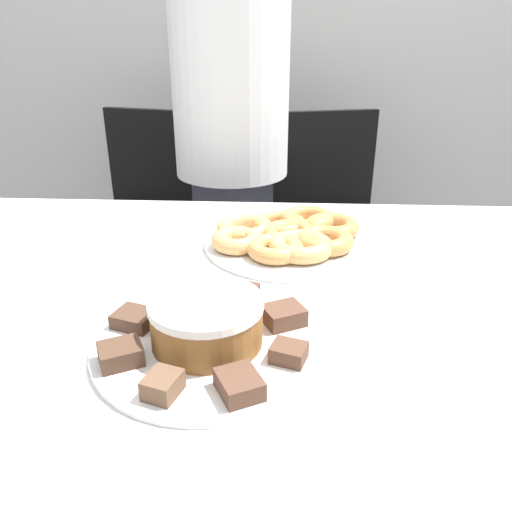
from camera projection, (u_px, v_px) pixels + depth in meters
The scene contains 24 objects.
table at pixel (244, 322), 0.93m from camera, with size 1.94×0.97×0.76m.
person_standing at pixel (232, 156), 1.63m from camera, with size 0.36×0.36×1.55m.
office_chair_left at pixel (144, 241), 1.92m from camera, with size 0.53×0.53×0.91m.
office_chair_right at pixel (332, 245), 1.89m from camera, with size 0.53×0.53×0.91m.
plate_cake at pixel (208, 344), 0.72m from camera, with size 0.33×0.33×0.01m.
plate_donuts at pixel (289, 243), 1.07m from camera, with size 0.36×0.36×0.01m.
frosted_cake at pixel (207, 321), 0.71m from camera, with size 0.16×0.16×0.07m.
lamington_0 at pixel (183, 296), 0.82m from camera, with size 0.07×0.07×0.03m.
lamington_1 at pixel (135, 318), 0.76m from camera, with size 0.07×0.07×0.02m.
lamington_2 at pixel (121, 354), 0.67m from camera, with size 0.07×0.07×0.03m.
lamington_3 at pixel (163, 385), 0.61m from camera, with size 0.05×0.06×0.03m.
lamington_4 at pixel (239, 384), 0.61m from camera, with size 0.07×0.07×0.03m.
lamington_5 at pixel (289, 353), 0.68m from camera, with size 0.06×0.05×0.02m.
lamington_6 at pixel (284, 315), 0.76m from camera, with size 0.07×0.07×0.03m.
lamington_7 at pixel (240, 295), 0.82m from camera, with size 0.06×0.07×0.03m.
donut_0 at pixel (289, 234), 1.06m from camera, with size 0.12×0.12×0.03m.
donut_1 at pixel (331, 227), 1.09m from camera, with size 0.12×0.12×0.03m.
donut_2 at pixel (307, 219), 1.14m from camera, with size 0.13×0.13×0.03m.
donut_3 at pixel (279, 224), 1.12m from camera, with size 0.12×0.12×0.03m.
donut_4 at pixel (245, 228), 1.09m from camera, with size 0.12×0.12×0.03m.
donut_5 at pixel (237, 240), 1.02m from camera, with size 0.11×0.11×0.03m.
donut_6 at pixel (275, 249), 0.99m from camera, with size 0.11×0.11×0.03m.
donut_7 at pixel (301, 246), 0.99m from camera, with size 0.13×0.13×0.03m.
donut_8 at pixel (324, 241), 1.02m from camera, with size 0.12×0.12×0.03m.
Camera 1 is at (0.06, -0.79, 1.18)m, focal length 35.00 mm.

